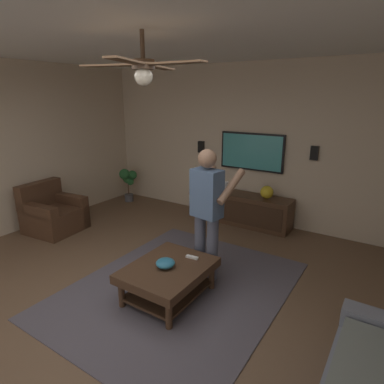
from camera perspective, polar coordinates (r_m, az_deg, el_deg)
ground_plane at (r=3.78m, az=-13.11°, el=-19.93°), size 8.06×8.06×0.00m
wall_back_tv at (r=5.96m, az=10.34°, el=8.22°), size 0.10×6.28×2.78m
ceiling_slab at (r=3.13m, az=-16.85°, el=27.17°), size 6.92×6.28×0.10m
area_rug at (r=4.07m, az=-2.30°, el=-16.52°), size 2.86×2.29×0.01m
armchair at (r=6.03m, az=-23.14°, el=-3.68°), size 0.88×0.89×0.82m
coffee_table at (r=3.78m, az=-4.16°, el=-14.19°), size 1.00×0.80×0.40m
media_console at (r=5.91m, az=8.98°, el=-2.97°), size 0.45×1.70×0.55m
tv at (r=5.87m, az=10.40°, el=6.96°), size 0.05×1.17×0.66m
person_standing at (r=3.93m, az=2.74°, el=-2.68°), size 0.59×0.60×1.64m
potted_plant_short at (r=7.15m, az=-11.12°, el=2.14°), size 0.36×0.30×0.74m
bowl at (r=3.69m, az=-4.68°, el=-12.31°), size 0.21×0.21×0.10m
remote_white at (r=3.87m, az=0.02°, el=-11.35°), size 0.06×0.15×0.02m
vase_round at (r=5.64m, az=12.98°, el=-0.03°), size 0.22×0.22×0.22m
wall_speaker_left at (r=5.56m, az=20.65°, el=6.40°), size 0.06×0.12×0.22m
wall_speaker_right at (r=6.36m, az=1.61°, el=7.90°), size 0.06×0.12×0.22m
ceiling_fan at (r=3.07m, az=-8.55°, el=20.70°), size 1.18×1.19×0.46m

